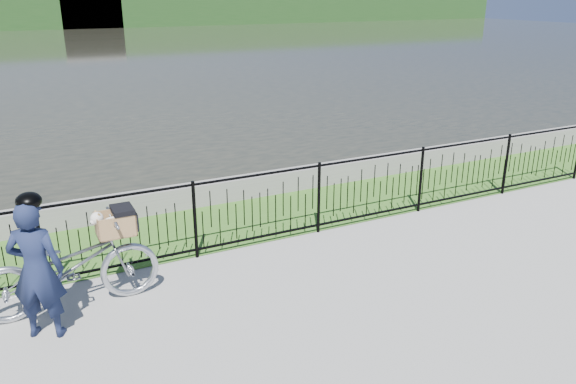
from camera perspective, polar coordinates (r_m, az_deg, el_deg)
ground at (r=7.26m, az=2.45°, el=-10.05°), size 120.00×120.00×0.00m
grass_strip at (r=9.38m, az=-5.29°, el=-2.94°), size 60.00×2.00×0.01m
water at (r=38.78m, az=-22.59°, el=12.91°), size 120.00×120.00×0.00m
quay_wall at (r=10.19m, az=-7.40°, el=0.03°), size 60.00×0.30×0.40m
fence at (r=8.31m, az=-2.86°, el=-1.68°), size 14.00×0.06×1.15m
far_treeline at (r=65.60m, az=-25.02°, el=16.11°), size 120.00×6.00×3.00m
far_building_right at (r=64.66m, az=-19.46°, el=16.86°), size 6.00×3.00×3.20m
bicycle_rig at (r=7.14m, az=-21.32°, el=-6.99°), size 2.09×0.73×1.20m
cyclist at (r=6.60m, az=-24.22°, el=-7.02°), size 0.69×0.59×1.66m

